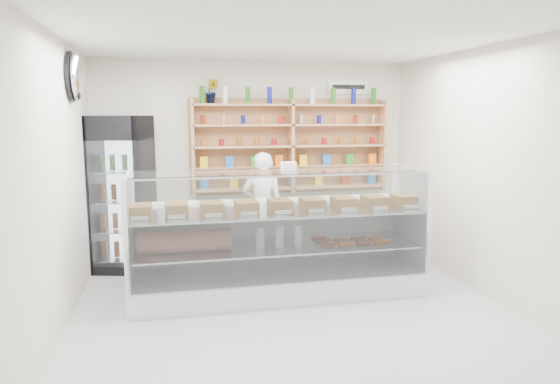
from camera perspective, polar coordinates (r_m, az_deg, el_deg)
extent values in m
plane|color=silver|center=(5.22, 1.97, -14.22)|extent=(5.00, 5.00, 0.00)
plane|color=white|center=(4.87, 2.16, 17.75)|extent=(5.00, 5.00, 0.00)
plane|color=beige|center=(7.28, -2.87, 3.74)|extent=(4.50, 0.00, 4.50)
plane|color=beige|center=(2.55, 16.32, -6.18)|extent=(4.50, 0.00, 4.50)
plane|color=beige|center=(4.81, -24.86, 0.31)|extent=(0.00, 5.00, 5.00)
plane|color=beige|center=(5.83, 24.01, 1.71)|extent=(0.00, 5.00, 5.00)
cube|color=white|center=(5.85, -0.22, -10.21)|extent=(3.29, 0.93, 0.27)
cube|color=white|center=(6.12, -1.09, -4.63)|extent=(3.29, 0.05, 0.69)
cube|color=silver|center=(5.72, -0.22, -6.21)|extent=(3.16, 0.82, 0.02)
cube|color=silver|center=(5.63, -0.22, -2.21)|extent=(3.23, 0.86, 0.02)
cube|color=silver|center=(5.22, 0.83, -4.38)|extent=(3.23, 0.13, 1.15)
cube|color=silver|center=(5.51, -0.11, 2.39)|extent=(3.23, 0.65, 0.01)
imported|color=silver|center=(6.82, -2.01, -1.90)|extent=(0.64, 0.50, 1.55)
cube|color=black|center=(6.90, -17.65, -0.16)|extent=(0.89, 0.87, 2.03)
cube|color=#300436|center=(6.49, -17.53, 6.98)|extent=(0.70, 0.21, 0.28)
cube|color=silver|center=(6.57, -17.12, -1.37)|extent=(0.60, 0.16, 1.61)
cube|color=tan|center=(7.01, -9.96, 4.98)|extent=(0.04, 0.28, 1.33)
cube|color=tan|center=(7.21, 1.27, 5.21)|extent=(0.04, 0.28, 1.33)
cube|color=tan|center=(7.66, 11.53, 5.25)|extent=(0.04, 0.28, 1.33)
cube|color=tan|center=(7.27, 1.25, 0.57)|extent=(2.80, 0.28, 0.03)
cube|color=tan|center=(7.24, 1.26, 2.92)|extent=(2.80, 0.28, 0.03)
cube|color=tan|center=(7.21, 1.27, 5.29)|extent=(2.80, 0.28, 0.03)
cube|color=tan|center=(7.20, 1.28, 7.67)|extent=(2.80, 0.28, 0.03)
cube|color=tan|center=(7.20, 1.28, 9.90)|extent=(2.80, 0.28, 0.03)
imported|color=#1E6626|center=(7.02, -7.80, 11.34)|extent=(0.22, 0.20, 0.34)
ellipsoid|color=silver|center=(5.95, -22.27, 12.09)|extent=(0.15, 0.50, 0.50)
cube|color=white|center=(7.60, 7.81, 11.81)|extent=(0.62, 0.03, 0.20)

